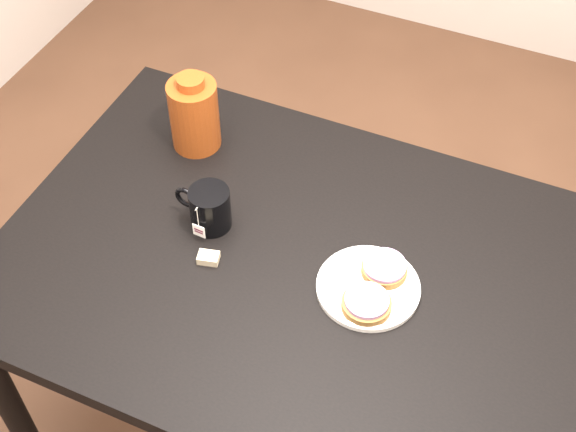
{
  "coord_description": "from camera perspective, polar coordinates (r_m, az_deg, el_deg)",
  "views": [
    {
      "loc": [
        0.35,
        -0.97,
        2.1
      ],
      "look_at": [
        -0.11,
        0.07,
        0.81
      ],
      "focal_mm": 50.0,
      "sensor_mm": 36.0,
      "label": 1
    }
  ],
  "objects": [
    {
      "name": "plate",
      "position": [
        1.67,
        5.73,
        -5.04
      ],
      "size": [
        0.22,
        0.22,
        0.02
      ],
      "color": "white",
      "rests_on": "table"
    },
    {
      "name": "bagel_back",
      "position": [
        1.68,
        6.87,
        -3.7
      ],
      "size": [
        0.13,
        0.13,
        0.03
      ],
      "color": "brown",
      "rests_on": "plate"
    },
    {
      "name": "bagel_front",
      "position": [
        1.63,
        5.61,
        -6.19
      ],
      "size": [
        0.11,
        0.11,
        0.03
      ],
      "color": "brown",
      "rests_on": "plate"
    },
    {
      "name": "table",
      "position": [
        1.76,
        2.45,
        -5.67
      ],
      "size": [
        1.4,
        0.9,
        0.75
      ],
      "color": "black",
      "rests_on": "ground_plane"
    },
    {
      "name": "teabag_pouch",
      "position": [
        1.72,
        -5.68,
        -2.98
      ],
      "size": [
        0.05,
        0.04,
        0.02
      ],
      "primitive_type": "cube",
      "rotation": [
        0.0,
        0.0,
        0.25
      ],
      "color": "#C6B793",
      "rests_on": "table"
    },
    {
      "name": "bagel_package",
      "position": [
        1.91,
        -6.69,
        7.21
      ],
      "size": [
        0.15,
        0.15,
        0.2
      ],
      "rotation": [
        0.0,
        0.0,
        0.34
      ],
      "color": "#60230C",
      "rests_on": "table"
    },
    {
      "name": "mug",
      "position": [
        1.75,
        -5.63,
        0.58
      ],
      "size": [
        0.14,
        0.1,
        0.1
      ],
      "rotation": [
        0.0,
        0.0,
        -0.05
      ],
      "color": "black",
      "rests_on": "table"
    }
  ]
}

